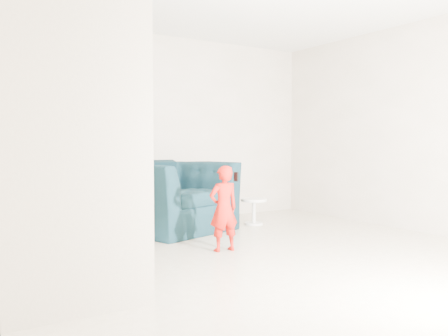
{
  "coord_description": "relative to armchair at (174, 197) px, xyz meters",
  "views": [
    {
      "loc": [
        -2.84,
        -3.56,
        1.14
      ],
      "look_at": [
        0.15,
        1.2,
        0.85
      ],
      "focal_mm": 38.0,
      "sensor_mm": 36.0,
      "label": 1
    }
  ],
  "objects": [
    {
      "name": "toddler",
      "position": [
        -0.08,
        -1.35,
        0.01
      ],
      "size": [
        0.34,
        0.23,
        0.91
      ],
      "primitive_type": "imported",
      "rotation": [
        0.0,
        0.0,
        3.09
      ],
      "color": "#9B050E",
      "rests_on": "floor"
    },
    {
      "name": "right_wall",
      "position": [
        2.62,
        -2.01,
        0.9
      ],
      "size": [
        0.0,
        5.5,
        5.5
      ],
      "primitive_type": "plane",
      "rotation": [
        1.57,
        0.0,
        -1.57
      ],
      "color": "#ADA28D",
      "rests_on": "floor"
    },
    {
      "name": "throw",
      "position": [
        -0.64,
        -0.08,
        0.11
      ],
      "size": [
        0.04,
        0.44,
        0.49
      ],
      "primitive_type": "cube",
      "color": "black",
      "rests_on": "armchair"
    },
    {
      "name": "staircase",
      "position": [
        -1.88,
        -1.46,
        0.5
      ],
      "size": [
        1.02,
        3.03,
        3.62
      ],
      "color": "#ADA089",
      "rests_on": "floor"
    },
    {
      "name": "back_wall",
      "position": [
        0.12,
        0.74,
        0.9
      ],
      "size": [
        5.0,
        0.0,
        5.0
      ],
      "primitive_type": "plane",
      "rotation": [
        1.57,
        0.0,
        0.0
      ],
      "color": "#ADA28D",
      "rests_on": "floor"
    },
    {
      "name": "cushion",
      "position": [
        -0.07,
        0.34,
        0.24
      ],
      "size": [
        0.47,
        0.22,
        0.46
      ],
      "primitive_type": "cube",
      "rotation": [
        0.21,
        0.0,
        0.0
      ],
      "color": "black",
      "rests_on": "armchair"
    },
    {
      "name": "side_table",
      "position": [
        1.16,
        -0.18,
        -0.2
      ],
      "size": [
        0.37,
        0.37,
        0.37
      ],
      "color": "silver",
      "rests_on": "floor"
    },
    {
      "name": "phone",
      "position": [
        0.04,
        -1.41,
        0.35
      ],
      "size": [
        0.04,
        0.05,
        0.1
      ],
      "primitive_type": "cube",
      "rotation": [
        0.0,
        0.0,
        0.36
      ],
      "color": "black",
      "rests_on": "toddler"
    },
    {
      "name": "armchair",
      "position": [
        0.0,
        0.0,
        0.0
      ],
      "size": [
        1.66,
        1.55,
        0.89
      ],
      "primitive_type": "imported",
      "rotation": [
        0.0,
        0.0,
        0.3
      ],
      "color": "black",
      "rests_on": "floor"
    },
    {
      "name": "floor",
      "position": [
        0.12,
        -2.01,
        -0.45
      ],
      "size": [
        5.5,
        5.5,
        0.0
      ],
      "primitive_type": "plane",
      "color": "tan",
      "rests_on": "ground"
    }
  ]
}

